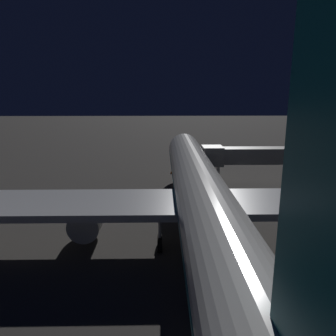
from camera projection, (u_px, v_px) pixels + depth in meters
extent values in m
plane|color=#383533|center=(192.00, 209.00, 42.81)|extent=(320.00, 320.00, 0.00)
cylinder|color=silver|center=(200.00, 191.00, 33.20)|extent=(5.21, 51.14, 5.21)
sphere|color=silver|center=(184.00, 148.00, 58.04)|extent=(5.11, 5.11, 5.11)
cube|color=#146670|center=(200.00, 195.00, 33.29)|extent=(5.26, 49.09, 0.50)
cube|color=black|center=(184.00, 144.00, 56.31)|extent=(2.87, 1.40, 0.90)
cube|color=#B7BABF|center=(201.00, 204.00, 32.20)|extent=(59.14, 7.70, 0.70)
cube|color=#146670|center=(333.00, 179.00, 7.40)|extent=(0.50, 4.80, 11.12)
cylinder|color=#B7BABF|center=(310.00, 218.00, 33.88)|extent=(3.18, 4.68, 3.18)
cylinder|color=black|center=(301.00, 210.00, 36.16)|extent=(2.70, 0.15, 2.70)
cylinder|color=#B7BABF|center=(88.00, 220.00, 33.45)|extent=(3.18, 4.68, 3.18)
cylinder|color=black|center=(92.00, 212.00, 35.72)|extent=(2.70, 0.15, 2.70)
cylinder|color=#B7BABF|center=(185.00, 169.00, 55.36)|extent=(0.28, 0.28, 2.08)
cylinder|color=black|center=(185.00, 178.00, 55.75)|extent=(0.45, 1.20, 1.20)
cylinder|color=#B7BABF|center=(244.00, 227.00, 31.81)|extent=(0.28, 0.28, 2.08)
cylinder|color=black|center=(242.00, 239.00, 32.83)|extent=(0.45, 1.20, 1.20)
cylinder|color=black|center=(245.00, 245.00, 31.57)|extent=(0.45, 1.20, 1.20)
cylinder|color=#B7BABF|center=(160.00, 228.00, 31.66)|extent=(0.28, 0.28, 2.08)
cylinder|color=black|center=(160.00, 240.00, 32.68)|extent=(0.45, 1.20, 1.20)
cylinder|color=black|center=(160.00, 246.00, 31.41)|extent=(0.45, 1.20, 1.20)
cube|color=#9E9E99|center=(283.00, 155.00, 51.39)|extent=(22.62, 2.60, 2.50)
cube|color=#9E9E99|center=(212.00, 156.00, 51.18)|extent=(3.20, 3.40, 3.00)
cube|color=black|center=(204.00, 156.00, 51.15)|extent=(0.70, 3.20, 2.70)
cylinder|color=#B7BABF|center=(218.00, 175.00, 51.97)|extent=(0.56, 0.56, 4.04)
cylinder|color=black|center=(221.00, 186.00, 52.38)|extent=(0.25, 0.60, 0.60)
cylinder|color=black|center=(214.00, 186.00, 52.36)|extent=(0.25, 0.60, 0.60)
cylinder|color=#59595E|center=(319.00, 126.00, 60.05)|extent=(0.40, 0.40, 17.93)
cube|color=#F9EFC6|center=(330.00, 75.00, 57.89)|extent=(1.10, 0.50, 0.60)
cube|color=#F9EFC6|center=(320.00, 75.00, 57.86)|extent=(1.10, 0.50, 0.60)
cone|color=orange|center=(194.00, 172.00, 61.21)|extent=(0.36, 0.36, 0.55)
cone|color=orange|center=(171.00, 172.00, 61.13)|extent=(0.36, 0.36, 0.55)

